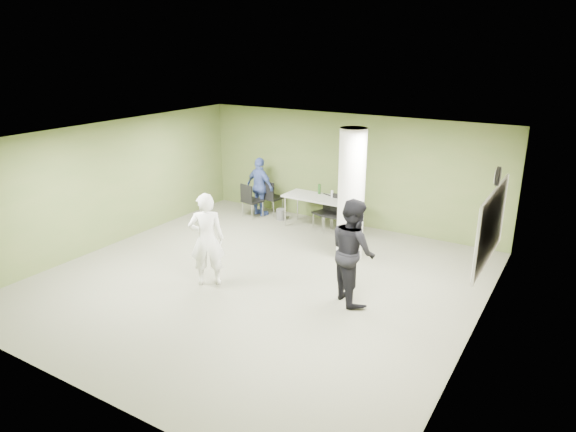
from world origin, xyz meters
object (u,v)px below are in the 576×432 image
Objects in this scene: folding_table at (318,199)px; man_blue at (260,187)px; man_black at (353,251)px; chair_back_left at (250,198)px; woman_white at (207,239)px.

man_blue is at bearing 177.21° from folding_table.
man_black is at bearing 154.29° from man_blue.
folding_table is 1.89× the size of chair_back_left.
man_blue reaches higher than folding_table.
chair_back_left is 5.12m from man_black.
man_blue is at bearing 3.22° from man_black.
chair_back_left is 0.59× the size of man_blue.
woman_white reaches higher than folding_table.
woman_white is 1.15× the size of man_blue.
chair_back_left is at bearing -172.73° from folding_table.
woman_white is at bearing 127.78° from chair_back_left.
man_black is (4.22, -2.86, 0.41)m from chair_back_left.
man_black is 1.20× the size of man_blue.
folding_table is 1.83m from man_blue.
woman_white is at bearing 58.03° from man_black.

